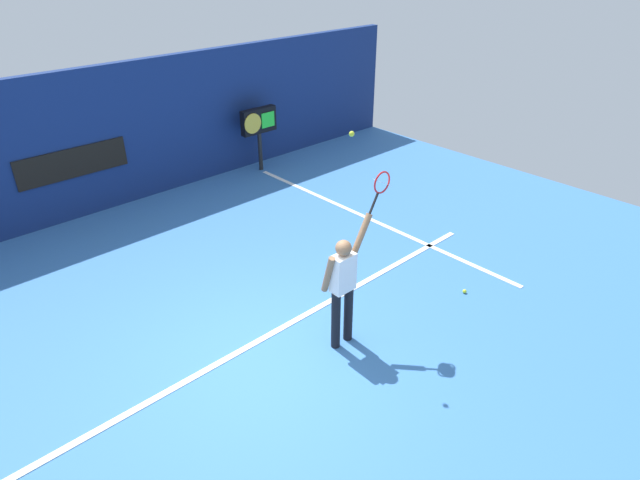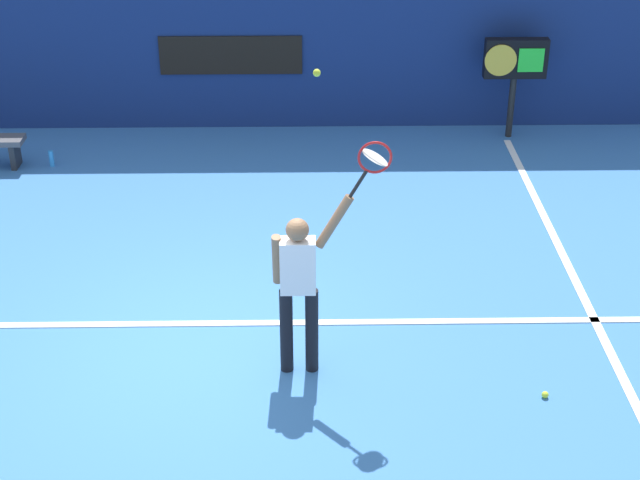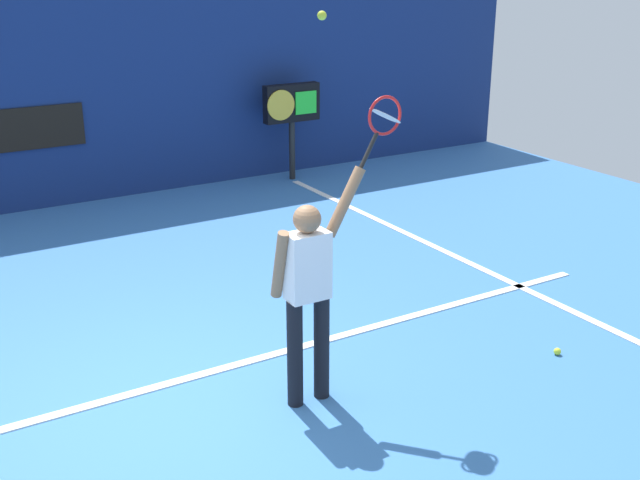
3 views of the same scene
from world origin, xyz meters
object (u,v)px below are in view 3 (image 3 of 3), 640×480
(tennis_ball, at_px, (322,15))
(spare_ball, at_px, (557,351))
(tennis_player, at_px, (308,287))
(tennis_racket, at_px, (383,120))
(scoreboard_clock, at_px, (291,107))

(tennis_ball, height_order, spare_ball, tennis_ball)
(spare_ball, bearing_deg, tennis_ball, 164.76)
(tennis_player, xyz_separation_m, tennis_ball, (0.17, 0.08, 2.06))
(tennis_player, bearing_deg, tennis_ball, 25.57)
(tennis_ball, relative_size, spare_ball, 1.00)
(tennis_racket, distance_m, scoreboard_clock, 6.71)
(tennis_racket, relative_size, scoreboard_clock, 0.39)
(scoreboard_clock, relative_size, spare_ball, 22.91)
(tennis_racket, xyz_separation_m, spare_ball, (1.68, -0.51, -2.24))
(scoreboard_clock, distance_m, spare_ball, 6.77)
(scoreboard_clock, height_order, spare_ball, scoreboard_clock)
(tennis_player, relative_size, scoreboard_clock, 1.24)
(tennis_player, height_order, tennis_ball, tennis_ball)
(tennis_player, bearing_deg, tennis_racket, -0.36)
(tennis_player, relative_size, spare_ball, 28.50)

